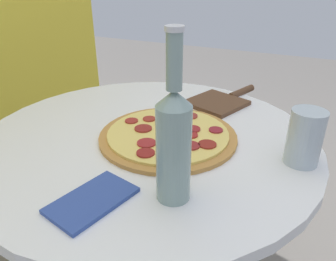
% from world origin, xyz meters
% --- Properties ---
extents(table, '(0.82, 0.82, 0.70)m').
position_xyz_m(table, '(0.00, 0.00, 0.52)').
color(table, white).
rests_on(table, ground_plane).
extents(pizza, '(0.33, 0.33, 0.02)m').
position_xyz_m(pizza, '(0.01, -0.05, 0.71)').
color(pizza, '#B77F3D').
rests_on(pizza, table).
extents(beer_bottle, '(0.06, 0.06, 0.30)m').
position_xyz_m(beer_bottle, '(-0.19, -0.16, 0.81)').
color(beer_bottle, gray).
rests_on(beer_bottle, table).
extents(pizza_paddle, '(0.28, 0.19, 0.02)m').
position_xyz_m(pizza_paddle, '(0.28, -0.10, 0.71)').
color(pizza_paddle, brown).
rests_on(pizza_paddle, table).
extents(drinking_glass, '(0.07, 0.07, 0.12)m').
position_xyz_m(drinking_glass, '(0.02, -0.35, 0.76)').
color(drinking_glass, '#ADBCC6').
rests_on(drinking_glass, table).
extents(napkin, '(0.17, 0.12, 0.01)m').
position_xyz_m(napkin, '(-0.27, -0.03, 0.70)').
color(napkin, '#334C99').
rests_on(napkin, table).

